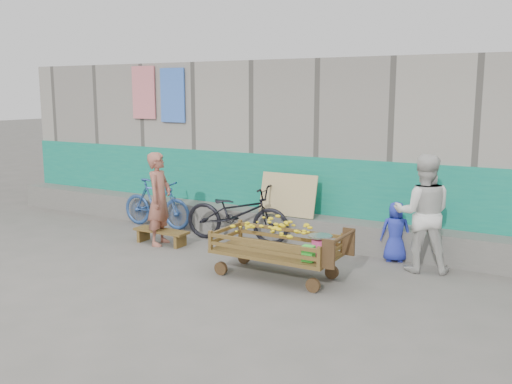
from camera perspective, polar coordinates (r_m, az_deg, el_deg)
The scene contains 9 objects.
ground at distance 7.86m, azimuth -6.29°, elevation -8.34°, with size 80.00×80.00×0.00m, color #5D5C55.
building_wall at distance 11.03m, azimuth 6.15°, elevation 4.74°, with size 12.00×3.50×3.00m.
banana_cart at distance 7.65m, azimuth 1.80°, elevation -4.74°, with size 1.80×0.82×0.77m.
bench at distance 9.48m, azimuth -9.45°, elevation -4.11°, with size 0.96×0.29×0.24m.
vendor_man at distance 9.35m, azimuth -9.64°, elevation -0.67°, with size 0.55×0.36×1.51m, color #9F5D4C.
woman at distance 8.16m, azimuth 16.34°, elevation -2.04°, with size 0.80×0.62×1.64m, color silver.
child at distance 8.60m, azimuth 13.78°, elevation -3.88°, with size 0.44×0.28×0.89m, color #2633B2.
bicycle_dark at distance 9.46m, azimuth -1.92°, elevation -2.15°, with size 0.63×1.81×0.95m, color black.
bicycle_blue at distance 10.61m, azimuth -9.92°, elevation -1.13°, with size 0.42×1.48×0.89m, color #2A4D8C.
Camera 1 is at (4.45, -5.99, 2.46)m, focal length 40.00 mm.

